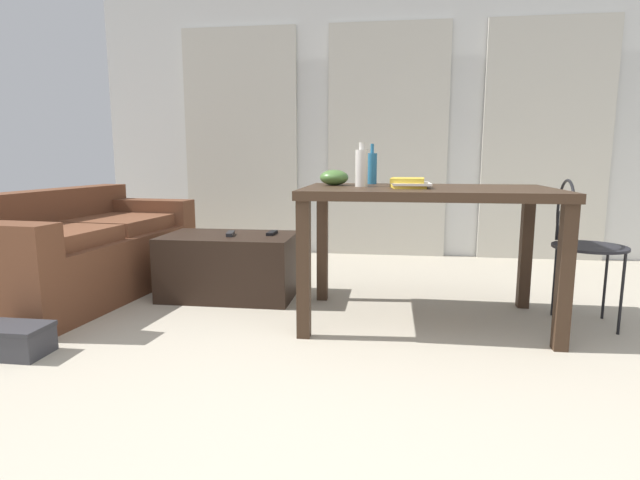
# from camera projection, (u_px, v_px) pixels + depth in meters

# --- Properties ---
(ground_plane) EXTENTS (8.60, 8.60, 0.00)m
(ground_plane) POSITION_uv_depth(u_px,v_px,m) (380.00, 322.00, 2.98)
(ground_plane) COLOR #B2A893
(wall_back) EXTENTS (5.72, 0.10, 2.63)m
(wall_back) POSITION_uv_depth(u_px,v_px,m) (388.00, 121.00, 4.91)
(wall_back) COLOR silver
(wall_back) RESTS_ON ground
(curtains) EXTENTS (4.07, 0.03, 2.21)m
(curtains) POSITION_uv_depth(u_px,v_px,m) (387.00, 142.00, 4.86)
(curtains) COLOR beige
(curtains) RESTS_ON ground
(couch) EXTENTS (1.00, 1.80, 0.73)m
(couch) POSITION_uv_depth(u_px,v_px,m) (79.00, 253.00, 3.54)
(couch) COLOR brown
(couch) RESTS_ON ground
(coffee_table) EXTENTS (0.90, 0.55, 0.44)m
(coffee_table) POSITION_uv_depth(u_px,v_px,m) (230.00, 266.00, 3.51)
(coffee_table) COLOR black
(coffee_table) RESTS_ON ground
(craft_table) EXTENTS (1.42, 0.84, 0.79)m
(craft_table) POSITION_uv_depth(u_px,v_px,m) (427.00, 205.00, 2.90)
(craft_table) COLOR #382619
(craft_table) RESTS_ON ground
(wire_chair) EXTENTS (0.40, 0.41, 0.84)m
(wire_chair) POSITION_uv_depth(u_px,v_px,m) (578.00, 235.00, 2.87)
(wire_chair) COLOR black
(wire_chair) RESTS_ON ground
(bottle_near) EXTENTS (0.06, 0.06, 0.26)m
(bottle_near) POSITION_uv_depth(u_px,v_px,m) (372.00, 168.00, 3.24)
(bottle_near) COLOR teal
(bottle_near) RESTS_ON craft_table
(bottle_far) EXTENTS (0.07, 0.07, 0.26)m
(bottle_far) POSITION_uv_depth(u_px,v_px,m) (362.00, 168.00, 2.95)
(bottle_far) COLOR beige
(bottle_far) RESTS_ON craft_table
(bowl) EXTENTS (0.18, 0.18, 0.09)m
(bowl) POSITION_uv_depth(u_px,v_px,m) (334.00, 178.00, 3.10)
(bowl) COLOR #477033
(bowl) RESTS_ON craft_table
(book_stack) EXTENTS (0.23, 0.28, 0.06)m
(book_stack) POSITION_uv_depth(u_px,v_px,m) (409.00, 183.00, 2.84)
(book_stack) COLOR gold
(book_stack) RESTS_ON craft_table
(tv_remote_primary) EXTENTS (0.05, 0.16, 0.02)m
(tv_remote_primary) POSITION_uv_depth(u_px,v_px,m) (272.00, 233.00, 3.49)
(tv_remote_primary) COLOR black
(tv_remote_primary) RESTS_ON coffee_table
(tv_remote_secondary) EXTENTS (0.07, 0.16, 0.02)m
(tv_remote_secondary) POSITION_uv_depth(u_px,v_px,m) (230.00, 234.00, 3.44)
(tv_remote_secondary) COLOR #232326
(tv_remote_secondary) RESTS_ON coffee_table
(shoebox) EXTENTS (0.33, 0.22, 0.15)m
(shoebox) POSITION_uv_depth(u_px,v_px,m) (13.00, 340.00, 2.47)
(shoebox) COLOR #38383D
(shoebox) RESTS_ON ground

